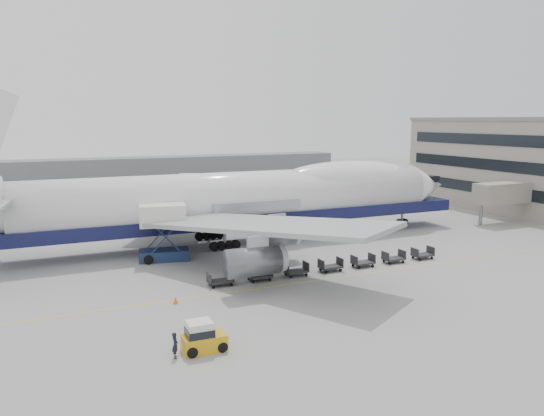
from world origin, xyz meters
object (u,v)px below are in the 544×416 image
airliner (244,198)px  catering_truck (163,229)px  baggage_tug (202,338)px  ground_worker (175,345)px

airliner → catering_truck: airliner is taller
airliner → baggage_tug: size_ratio=23.01×
airliner → catering_truck: 12.29m
airliner → baggage_tug: airliner is taller
airliner → ground_worker: 33.31m
catering_truck → baggage_tug: bearing=-85.9°
catering_truck → ground_worker: size_ratio=3.61×
airliner → catering_truck: (-11.22, -4.52, -2.17)m
baggage_tug → ground_worker: bearing=-172.0°
airliner → ground_worker: bearing=-119.1°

